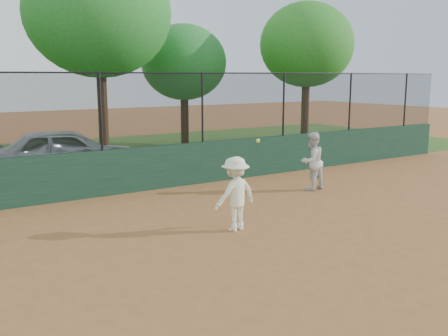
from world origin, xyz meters
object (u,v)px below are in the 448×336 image
player_second (312,161)px  player_main (235,194)px  tree_3 (184,63)px  tree_4 (307,45)px  parked_car (67,153)px  tree_2 (99,13)px

player_second → player_main: bearing=19.4°
player_second → tree_3: tree_3 is taller
player_main → tree_3: bearing=66.3°
player_second → tree_4: (6.06, 7.08, 3.64)m
parked_car → player_second: 7.40m
tree_2 → tree_3: (4.36, 1.76, -1.62)m
tree_2 → tree_4: tree_2 is taller
tree_2 → tree_4: bearing=-5.4°
player_main → tree_3: 13.01m
player_main → tree_2: size_ratio=0.25×
parked_car → tree_4: size_ratio=0.72×
parked_car → tree_4: bearing=-66.2°
player_second → tree_3: bearing=-104.7°
player_second → player_main: (-3.80, -1.90, -0.04)m
player_second → tree_2: tree_2 is taller
tree_2 → tree_4: size_ratio=1.20×
player_main → tree_2: bearing=85.7°
player_main → tree_4: tree_4 is taller
player_main → tree_2: (0.73, 9.85, 4.53)m
tree_2 → player_main: bearing=-94.3°
tree_3 → tree_2: bearing=-158.0°
player_second → tree_3: 10.21m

